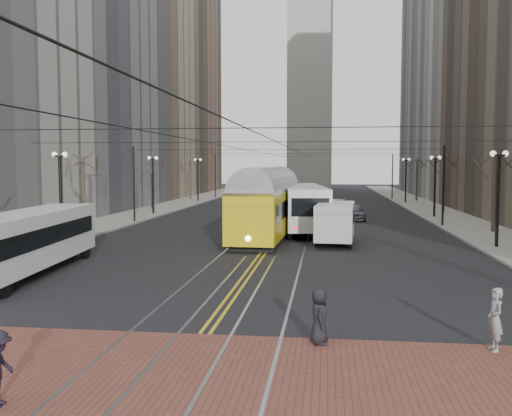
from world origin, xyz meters
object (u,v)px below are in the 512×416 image
(cargo_van, at_px, (335,224))
(pedestrian_b, at_px, (495,319))
(streetcar, at_px, (268,210))
(transit_bus, at_px, (28,243))
(rear_bus, at_px, (303,208))
(pedestrian_a, at_px, (319,316))
(clock_tower, at_px, (311,13))
(sedan_grey, at_px, (354,212))
(sedan_silver, at_px, (337,207))

(cargo_van, height_order, pedestrian_b, cargo_van)
(streetcar, height_order, cargo_van, streetcar)
(transit_bus, height_order, pedestrian_b, transit_bus)
(transit_bus, xyz_separation_m, pedestrian_b, (18.13, -8.60, -0.57))
(rear_bus, distance_m, pedestrian_a, 27.66)
(clock_tower, height_order, pedestrian_a, clock_tower)
(sedan_grey, bearing_deg, pedestrian_b, -90.54)
(streetcar, relative_size, pedestrian_b, 9.17)
(pedestrian_a, bearing_deg, pedestrian_b, -94.75)
(sedan_grey, bearing_deg, transit_bus, -123.79)
(clock_tower, relative_size, pedestrian_a, 41.74)
(sedan_silver, bearing_deg, clock_tower, 85.80)
(clock_tower, bearing_deg, streetcar, -90.36)
(sedan_silver, height_order, pedestrian_a, pedestrian_a)
(rear_bus, relative_size, sedan_silver, 2.78)
(transit_bus, distance_m, rear_bus, 22.36)
(cargo_van, bearing_deg, clock_tower, 96.71)
(sedan_silver, distance_m, pedestrian_b, 41.56)
(cargo_van, relative_size, pedestrian_a, 3.70)
(clock_tower, xyz_separation_m, pedestrian_b, (8.15, -103.50, -35.09))
(clock_tower, distance_m, sedan_grey, 76.00)
(streetcar, bearing_deg, cargo_van, -32.12)
(transit_bus, bearing_deg, rear_bus, 53.34)
(clock_tower, relative_size, sedan_grey, 15.48)
(transit_bus, bearing_deg, sedan_grey, 55.17)
(clock_tower, distance_m, cargo_van, 90.06)
(streetcar, bearing_deg, rear_bus, 61.89)
(pedestrian_a, relative_size, pedestrian_b, 0.92)
(streetcar, height_order, rear_bus, streetcar)
(sedan_silver, xyz_separation_m, pedestrian_b, (3.56, -41.41, 0.10))
(pedestrian_b, bearing_deg, cargo_van, -174.97)
(cargo_van, relative_size, sedan_silver, 1.24)
(transit_bus, xyz_separation_m, cargo_van, (14.14, 11.88, -0.15))
(rear_bus, distance_m, pedestrian_b, 28.33)
(rear_bus, height_order, pedestrian_a, rear_bus)
(clock_tower, bearing_deg, rear_bus, -88.64)
(cargo_van, distance_m, sedan_silver, 20.94)
(transit_bus, height_order, rear_bus, rear_bus)
(rear_bus, bearing_deg, sedan_silver, 72.15)
(transit_bus, xyz_separation_m, streetcar, (9.49, 15.05, 0.42))
(pedestrian_a, bearing_deg, rear_bus, -1.42)
(transit_bus, distance_m, sedan_grey, 32.14)
(cargo_van, xyz_separation_m, pedestrian_b, (4.00, -20.48, -0.42))
(rear_bus, height_order, cargo_van, rear_bus)
(cargo_van, bearing_deg, sedan_silver, 92.64)
(cargo_van, bearing_deg, transit_bus, -136.10)
(clock_tower, distance_m, pedestrian_b, 109.59)
(transit_bus, distance_m, pedestrian_a, 15.93)
(clock_tower, xyz_separation_m, sedan_grey, (6.07, -67.07, -35.23))
(rear_bus, bearing_deg, cargo_van, -78.16)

